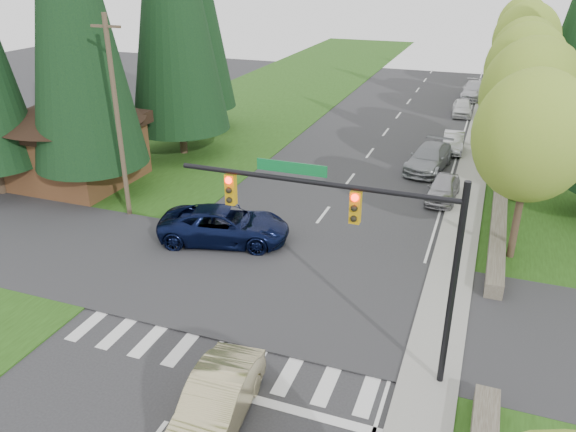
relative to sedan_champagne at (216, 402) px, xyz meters
The scene contains 24 objects.
ground 1.68m from the sedan_champagne, 156.84° to the right, with size 120.00×120.00×0.00m, color #28282B.
grass_west 24.17m from the sedan_champagne, 126.54° to the left, with size 14.00×110.00×0.06m, color #214311.
cross_street 7.57m from the sedan_champagne, 100.56° to the left, with size 120.00×8.00×0.10m, color #28282B.
sidewalk_east 22.12m from the sedan_champagne, 75.55° to the left, with size 1.80×80.00×0.13m, color gray.
curb_east 21.92m from the sedan_champagne, 77.70° to the left, with size 0.20×80.00×0.13m, color gray.
stone_wall_north 30.28m from the sedan_champagne, 76.21° to the left, with size 0.70×40.00×0.70m, color #4C4438.
traffic_signal 6.49m from the sedan_champagne, 52.59° to the left, with size 8.70×0.37×6.80m.
brown_building 21.95m from the sedan_champagne, 138.67° to the left, with size 8.40×8.40×5.40m.
utility_pole 16.37m from the sedan_champagne, 133.65° to the left, with size 1.60×0.24×10.00m.
decid_tree_0 16.26m from the sedan_champagne, 59.75° to the left, with size 4.80×4.80×8.37m.
decid_tree_1 22.47m from the sedan_champagne, 68.79° to the left, with size 5.20×5.20×8.80m.
decid_tree_2 28.94m from the sedan_champagne, 74.27° to the left, with size 5.00×5.00×8.82m.
decid_tree_3 35.63m from the sedan_champagne, 77.20° to the left, with size 5.00×5.00×8.55m.
decid_tree_4 42.49m from the sedan_champagne, 79.17° to the left, with size 5.40×5.40×9.18m.
decid_tree_5 49.25m from the sedan_champagne, 80.94° to the left, with size 4.80×4.80×8.30m.
decid_tree_6 56.19m from the sedan_champagne, 81.97° to the left, with size 5.20×5.20×8.86m.
conifer_w_b 26.21m from the sedan_champagne, 134.96° to the left, with size 5.44×5.44×17.80m.
sedan_champagne is the anchor object (origin of this frame).
suv_navy 11.48m from the sedan_champagne, 114.94° to the left, with size 2.78×6.03×1.68m, color black.
parked_car_a 19.61m from the sedan_champagne, 77.58° to the left, with size 1.56×3.87×1.32m, color #A0A0A4.
parked_car_b 24.09m from the sedan_champagne, 83.28° to the left, with size 2.13×5.25×1.52m, color gray.
parked_car_c 28.68m from the sedan_champagne, 82.17° to the left, with size 1.36×3.89×1.28m, color #B2B3B7.
parked_car_d 38.97m from the sedan_champagne, 84.58° to the left, with size 1.59×3.96×1.35m, color white.
parked_car_e 45.93m from the sedan_champagne, 84.73° to the left, with size 2.21×5.43×1.58m, color #B6B7BC.
Camera 1 is at (7.54, -10.17, 12.14)m, focal length 35.00 mm.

